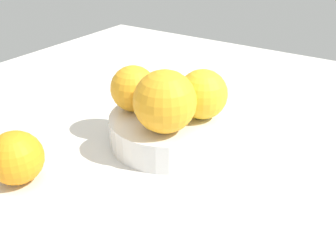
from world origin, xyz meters
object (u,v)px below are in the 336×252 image
(orange_in_bowl_0, at_px, (165,102))
(orange_in_bowl_1, at_px, (203,94))
(orange_loose_0, at_px, (16,158))
(orange_in_bowl_2, at_px, (133,89))
(fruit_bowl, at_px, (168,129))

(orange_in_bowl_0, height_order, orange_in_bowl_1, orange_in_bowl_0)
(orange_loose_0, bearing_deg, orange_in_bowl_1, 54.59)
(orange_in_bowl_1, bearing_deg, orange_in_bowl_2, -160.24)
(fruit_bowl, relative_size, orange_in_bowl_0, 2.05)
(orange_in_bowl_1, distance_m, orange_in_bowl_2, 0.11)
(orange_in_bowl_0, xyz_separation_m, orange_in_bowl_1, (0.02, 0.06, -0.01))
(orange_loose_0, bearing_deg, fruit_bowl, 60.07)
(orange_in_bowl_1, relative_size, orange_loose_0, 1.04)
(orange_in_bowl_2, bearing_deg, orange_in_bowl_0, -20.15)
(fruit_bowl, distance_m, orange_in_bowl_1, 0.08)
(fruit_bowl, xyz_separation_m, orange_in_bowl_1, (0.04, 0.03, 0.06))
(orange_in_bowl_0, height_order, orange_in_bowl_2, orange_in_bowl_0)
(orange_in_bowl_1, bearing_deg, orange_loose_0, -125.41)
(fruit_bowl, xyz_separation_m, orange_in_bowl_2, (-0.06, -0.01, 0.06))
(orange_in_bowl_0, xyz_separation_m, orange_in_bowl_2, (-0.08, 0.03, -0.01))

